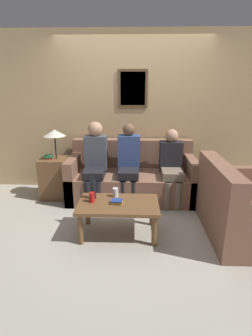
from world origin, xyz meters
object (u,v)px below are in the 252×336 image
at_px(person_middle, 129,161).
at_px(couch_side, 241,210).
at_px(coffee_table, 118,208).
at_px(wine_bottle, 93,189).
at_px(person_right, 171,164).
at_px(person_left, 95,159).
at_px(drinking_glass, 115,192).
at_px(couch_main, 132,178).

bearing_deg(person_middle, couch_side, -34.71).
bearing_deg(coffee_table, wine_bottle, 158.35).
relative_size(person_middle, person_right, 1.08).
relative_size(couch_side, coffee_table, 1.32).
relative_size(coffee_table, person_left, 0.78).
xyz_separation_m(person_left, person_right, (1.17, 0.00, -0.06)).
height_order(drinking_glass, person_left, person_left).
bearing_deg(wine_bottle, couch_main, 65.67).
relative_size(couch_side, person_left, 1.03).
distance_m(wine_bottle, person_middle, 0.99).
xyz_separation_m(drinking_glass, person_right, (0.80, 0.82, 0.14)).
distance_m(coffee_table, person_left, 1.13).
bearing_deg(person_middle, wine_bottle, -114.94).
bearing_deg(person_right, couch_main, 166.03).
relative_size(wine_bottle, person_middle, 0.27).
bearing_deg(drinking_glass, person_left, 114.45).
xyz_separation_m(person_left, person_middle, (0.51, 0.02, -0.03)).
distance_m(couch_side, person_right, 1.23).
relative_size(coffee_table, person_middle, 0.80).
distance_m(couch_main, wine_bottle, 1.15).
height_order(couch_main, drinking_glass, couch_main).
height_order(couch_side, coffee_table, couch_side).
relative_size(couch_side, person_right, 1.14).
xyz_separation_m(couch_main, couch_side, (1.33, -1.09, 0.00)).
xyz_separation_m(couch_side, coffee_table, (-1.48, -0.07, 0.04)).
distance_m(couch_side, coffee_table, 1.48).
height_order(drinking_glass, person_right, person_right).
height_order(coffee_table, person_left, person_left).
xyz_separation_m(person_middle, person_right, (0.65, -0.02, -0.04)).
bearing_deg(person_right, coffee_table, -126.73).
xyz_separation_m(coffee_table, wine_bottle, (-0.32, 0.13, 0.18)).
height_order(coffee_table, drinking_glass, drinking_glass).
xyz_separation_m(couch_main, coffee_table, (-0.15, -1.16, 0.05)).
bearing_deg(wine_bottle, drinking_glass, 12.45).
bearing_deg(couch_side, coffee_table, 92.53).
distance_m(couch_main, person_left, 0.69).
bearing_deg(coffee_table, person_right, 53.27).
bearing_deg(couch_side, person_right, 37.79).
bearing_deg(couch_side, wine_bottle, 88.04).
bearing_deg(coffee_table, person_middle, 84.60).
xyz_separation_m(couch_main, person_left, (-0.56, -0.15, 0.36)).
distance_m(person_middle, person_right, 0.65).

